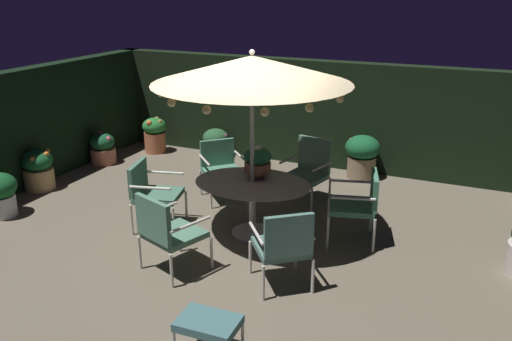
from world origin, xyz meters
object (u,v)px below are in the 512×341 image
at_px(centerpiece_planter, 258,160).
at_px(patio_chair_north, 221,166).
at_px(potted_plant_left_far, 216,143).
at_px(ottoman_footrest, 208,324).
at_px(potted_plant_left_near, 38,169).
at_px(potted_plant_back_right, 362,155).
at_px(patio_chair_southwest, 309,168).
at_px(potted_plant_front_corner, 155,134).
at_px(patio_chair_southeast, 284,244).
at_px(patio_chair_east, 167,229).
at_px(patio_chair_south, 359,201).
at_px(patio_chair_northeast, 152,190).
at_px(patio_umbrella, 252,70).
at_px(patio_dining_table, 252,192).
at_px(potted_plant_back_center, 103,149).

relative_size(centerpiece_planter, patio_chair_north, 0.51).
bearing_deg(potted_plant_left_far, ottoman_footrest, -62.59).
distance_m(centerpiece_planter, potted_plant_left_near, 4.00).
height_order(centerpiece_planter, potted_plant_back_right, centerpiece_planter).
bearing_deg(patio_chair_southwest, potted_plant_front_corner, 161.71).
bearing_deg(patio_chair_southeast, patio_chair_north, 131.60).
bearing_deg(potted_plant_left_far, potted_plant_front_corner, -171.34).
bearing_deg(potted_plant_front_corner, ottoman_footrest, -51.58).
bearing_deg(patio_chair_east, patio_chair_south, 42.93).
height_order(patio_chair_northeast, potted_plant_back_right, patio_chair_northeast).
bearing_deg(centerpiece_planter, patio_chair_southwest, 74.63).
bearing_deg(patio_chair_southwest, patio_umbrella, -103.61).
relative_size(patio_umbrella, ottoman_footrest, 4.42).
bearing_deg(potted_plant_front_corner, centerpiece_planter, -35.99).
bearing_deg(potted_plant_left_near, potted_plant_front_corner, 76.70).
bearing_deg(patio_chair_northeast, potted_plant_back_right, 55.20).
bearing_deg(patio_chair_northeast, patio_chair_southwest, 45.71).
height_order(centerpiece_planter, patio_chair_southwest, centerpiece_planter).
bearing_deg(patio_chair_southwest, potted_plant_back_right, 70.61).
bearing_deg(patio_dining_table, patio_umbrella, -84.45).
distance_m(patio_dining_table, patio_umbrella, 1.63).
bearing_deg(patio_chair_north, patio_chair_southwest, 15.94).
bearing_deg(patio_chair_east, patio_chair_northeast, 132.00).
xyz_separation_m(patio_chair_north, patio_chair_south, (2.36, -0.63, 0.04)).
distance_m(patio_umbrella, patio_chair_south, 2.19).
bearing_deg(potted_plant_back_center, patio_chair_north, -11.65).
distance_m(patio_chair_north, patio_chair_south, 2.45).
xyz_separation_m(patio_chair_southwest, potted_plant_left_near, (-4.27, -1.30, -0.22)).
xyz_separation_m(patio_chair_east, patio_chair_southwest, (0.82, 2.73, 0.00)).
relative_size(patio_chair_southwest, potted_plant_front_corner, 1.43).
bearing_deg(potted_plant_back_center, potted_plant_left_near, -93.86).
height_order(patio_chair_northeast, patio_chair_southeast, patio_chair_southeast).
distance_m(patio_chair_south, potted_plant_front_corner, 5.21).
height_order(ottoman_footrest, potted_plant_front_corner, potted_plant_front_corner).
bearing_deg(potted_plant_front_corner, potted_plant_back_center, -116.02).
relative_size(patio_chair_southwest, potted_plant_back_right, 1.32).
bearing_deg(centerpiece_planter, patio_chair_northeast, -158.72).
bearing_deg(potted_plant_back_right, patio_chair_south, -77.82).
bearing_deg(potted_plant_back_right, centerpiece_planter, -107.57).
bearing_deg(patio_chair_northeast, patio_umbrella, 14.80).
bearing_deg(ottoman_footrest, potted_plant_front_corner, 128.42).
xyz_separation_m(patio_chair_north, potted_plant_back_center, (-2.84, 0.59, -0.24)).
relative_size(patio_dining_table, potted_plant_left_near, 2.38).
relative_size(patio_umbrella, patio_chair_southwest, 2.51).
xyz_separation_m(patio_umbrella, patio_chair_south, (1.36, 0.38, -1.67)).
relative_size(patio_chair_southeast, ottoman_footrest, 1.69).
bearing_deg(patio_chair_north, ottoman_footrest, -64.25).
height_order(patio_chair_north, patio_chair_northeast, patio_chair_northeast).
xyz_separation_m(patio_chair_north, potted_plant_left_near, (-2.94, -0.92, -0.18)).
bearing_deg(patio_chair_north, patio_chair_northeast, -105.15).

